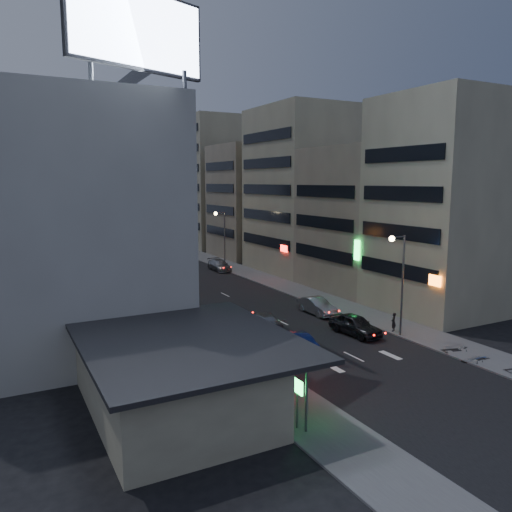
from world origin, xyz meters
TOP-DOWN VIEW (x-y plane):
  - ground at (0.00, 0.00)m, footprint 180.00×180.00m
  - sidewalk_left at (-8.00, 30.00)m, footprint 4.00×120.00m
  - sidewalk_right at (8.00, 30.00)m, footprint 4.00×120.00m
  - food_court at (-13.90, 2.00)m, footprint 11.00×13.00m
  - white_building at (-17.00, 20.00)m, footprint 14.00×24.00m
  - shophouse_near at (15.00, 10.50)m, footprint 10.00×11.00m
  - shophouse_mid at (15.50, 22.00)m, footprint 11.00×12.00m
  - shophouse_far at (15.00, 35.00)m, footprint 10.00×14.00m
  - far_left_a at (-15.50, 45.00)m, footprint 11.00×10.00m
  - far_left_b at (-16.00, 58.00)m, footprint 12.00×10.00m
  - far_right_a at (15.50, 50.00)m, footprint 11.00×12.00m
  - far_right_b at (16.00, 64.00)m, footprint 12.00×12.00m
  - billboard at (-12.99, 9.97)m, footprint 9.52×3.75m
  - street_lamp_right_near at (5.90, 6.00)m, footprint 1.60×0.44m
  - street_lamp_left at (-5.90, 22.00)m, footprint 1.60×0.44m
  - street_lamp_right_far at (5.90, 40.00)m, footprint 1.60×0.44m
  - parked_car_right_near at (3.36, 8.01)m, footprint 2.32×4.98m
  - parked_car_right_mid at (4.27, 14.71)m, footprint 1.65×4.63m
  - parked_car_left at (-4.55, 32.37)m, footprint 2.45×4.82m
  - parked_car_right_far at (5.46, 39.97)m, footprint 2.30×5.24m
  - road_car_blue at (-3.21, 6.88)m, footprint 1.79×4.66m
  - road_car_silver at (-2.80, 12.45)m, footprint 2.62×5.51m
  - person at (6.51, 7.02)m, footprint 0.67×0.60m
  - scooter_silver_a at (7.52, -0.27)m, footprint 0.85×2.10m
  - scooter_blue at (7.92, -0.51)m, footprint 0.56×1.65m
  - scooter_black_b at (7.60, 1.56)m, footprint 1.18×2.10m
  - scooter_silver_b at (8.37, 1.80)m, footprint 1.11×1.70m

SIDE VIEW (x-z plane):
  - ground at x=0.00m, z-range 0.00..0.00m
  - sidewalk_left at x=-8.00m, z-range 0.00..0.12m
  - sidewalk_right at x=8.00m, z-range 0.00..0.12m
  - scooter_silver_b at x=8.37m, z-range 0.12..1.10m
  - scooter_blue at x=7.92m, z-range 0.12..1.13m
  - parked_car_left at x=-4.55m, z-range 0.00..1.30m
  - scooter_black_b at x=7.60m, z-range 0.12..1.34m
  - scooter_silver_a at x=7.52m, z-range 0.12..1.37m
  - parked_car_right_far at x=5.46m, z-range 0.00..1.50m
  - road_car_blue at x=-3.21m, z-range 0.00..1.52m
  - parked_car_right_mid at x=4.27m, z-range 0.00..1.52m
  - road_car_silver at x=-2.80m, z-range 0.00..1.55m
  - parked_car_right_near at x=3.36m, z-range 0.00..1.65m
  - person at x=6.51m, z-range 0.12..1.65m
  - food_court at x=-13.90m, z-range 0.05..3.92m
  - street_lamp_right_near at x=5.90m, z-range 1.35..9.37m
  - street_lamp_left at x=-5.90m, z-range 1.35..9.37m
  - street_lamp_right_far at x=5.90m, z-range 1.35..9.37m
  - far_left_b at x=-16.00m, z-range 0.00..15.00m
  - shophouse_mid at x=15.50m, z-range 0.00..16.00m
  - white_building at x=-17.00m, z-range 0.00..18.00m
  - far_right_a at x=15.50m, z-range 0.00..18.00m
  - shophouse_near at x=15.00m, z-range 0.00..20.00m
  - far_left_a at x=-15.50m, z-range 0.00..20.00m
  - shophouse_far at x=15.00m, z-range 0.00..22.00m
  - far_right_b at x=16.00m, z-range 0.00..24.00m
  - billboard at x=-12.99m, z-range 18.56..24.76m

